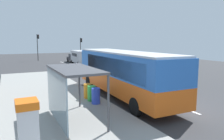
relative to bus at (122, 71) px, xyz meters
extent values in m
cube|color=#38383A|center=(1.71, 10.99, -1.86)|extent=(56.00, 92.00, 0.04)
cube|color=#999993|center=(-4.69, -1.01, -1.75)|extent=(6.20, 30.00, 0.18)
cube|color=silver|center=(1.96, -4.01, -1.84)|extent=(0.16, 2.20, 0.01)
cube|color=silver|center=(1.96, 0.99, -1.84)|extent=(0.16, 2.20, 0.01)
cube|color=silver|center=(1.96, 5.99, -1.84)|extent=(0.16, 2.20, 0.01)
cube|color=silver|center=(1.96, 10.99, -1.84)|extent=(0.16, 2.20, 0.01)
cube|color=silver|center=(1.96, 15.99, -1.84)|extent=(0.16, 2.20, 0.01)
cube|color=silver|center=(1.96, 20.99, -1.84)|extent=(0.16, 2.20, 0.01)
cube|color=silver|center=(1.96, 25.99, -1.84)|extent=(0.16, 2.20, 0.01)
cube|color=orange|center=(0.01, -0.02, -0.77)|extent=(2.87, 11.08, 1.15)
cube|color=blue|center=(0.01, -0.02, 0.53)|extent=(2.87, 11.08, 1.45)
cube|color=silver|center=(0.01, -0.02, 1.31)|extent=(2.74, 10.85, 0.12)
cube|color=black|center=(0.20, 5.43, 0.46)|extent=(2.30, 0.20, 1.22)
cube|color=black|center=(-1.22, -0.48, 0.46)|extent=(0.37, 8.58, 1.10)
cylinder|color=black|center=(-0.99, 3.92, -1.34)|extent=(0.31, 1.01, 1.00)
cylinder|color=black|center=(1.27, 3.84, -1.34)|extent=(0.31, 1.01, 1.00)
cylinder|color=black|center=(-1.24, -3.68, -1.34)|extent=(0.31, 1.01, 1.00)
cylinder|color=black|center=(1.01, -3.76, -1.34)|extent=(0.31, 1.01, 1.00)
cube|color=silver|center=(3.91, 21.12, -0.52)|extent=(2.21, 5.28, 1.96)
cube|color=black|center=(3.91, 21.12, -0.19)|extent=(2.16, 3.20, 0.44)
cylinder|color=black|center=(4.73, 19.08, -1.50)|extent=(0.25, 0.69, 0.68)
cylinder|color=black|center=(2.93, 19.15, -1.50)|extent=(0.25, 0.69, 0.68)
cylinder|color=black|center=(4.89, 23.08, -1.50)|extent=(0.25, 0.69, 0.68)
cylinder|color=black|center=(3.09, 23.15, -1.50)|extent=(0.25, 0.69, 0.68)
cube|color=black|center=(4.01, 25.15, -1.22)|extent=(2.00, 4.48, 0.60)
cube|color=black|center=(4.00, 24.95, -0.62)|extent=(1.69, 2.45, 0.60)
cylinder|color=black|center=(3.26, 26.69, -1.52)|extent=(0.23, 0.65, 0.64)
cylinder|color=black|center=(4.90, 26.61, -1.52)|extent=(0.23, 0.65, 0.64)
cylinder|color=black|center=(3.12, 23.69, -1.52)|extent=(0.23, 0.65, 0.64)
cylinder|color=black|center=(4.76, 23.62, -1.52)|extent=(0.23, 0.65, 0.64)
cube|color=silver|center=(-6.68, -5.87, -0.81)|extent=(0.60, 0.70, 1.70)
cube|color=orange|center=(-6.68, -5.87, 0.16)|extent=(0.66, 0.76, 0.24)
cube|color=black|center=(-6.37, -5.87, -0.54)|extent=(0.03, 0.36, 0.44)
cylinder|color=blue|center=(-2.49, -1.22, -1.19)|extent=(0.52, 0.52, 0.95)
cylinder|color=green|center=(-2.49, -0.52, -1.19)|extent=(0.52, 0.52, 0.95)
cylinder|color=orange|center=(-2.49, 0.18, -1.19)|extent=(0.52, 0.52, 0.95)
cylinder|color=#2D2D2D|center=(7.11, 30.62, 0.43)|extent=(0.14, 0.14, 4.55)
cube|color=black|center=(7.33, 30.62, 2.21)|extent=(0.24, 0.28, 0.84)
sphere|color=red|center=(7.45, 30.62, 2.49)|extent=(0.16, 0.16, 0.16)
sphere|color=#3C2C03|center=(7.45, 30.62, 2.21)|extent=(0.16, 0.16, 0.16)
sphere|color=black|center=(7.45, 30.62, 1.93)|extent=(0.16, 0.16, 0.16)
cylinder|color=#2D2D2D|center=(-1.49, 31.42, 0.77)|extent=(0.14, 0.14, 5.23)
cube|color=black|center=(-1.27, 31.42, 2.89)|extent=(0.24, 0.28, 0.84)
sphere|color=red|center=(-1.15, 31.42, 3.17)|extent=(0.16, 0.16, 0.16)
sphere|color=#3C2C03|center=(-1.15, 31.42, 2.89)|extent=(0.16, 0.16, 0.16)
sphere|color=black|center=(-1.15, 31.42, 2.61)|extent=(0.16, 0.16, 0.16)
cube|color=#4C4C51|center=(-4.39, -3.23, 0.79)|extent=(1.80, 4.00, 0.10)
cube|color=#8CA5B2|center=(-5.24, -3.23, -0.41)|extent=(0.06, 3.80, 2.30)
cylinder|color=#4C4C51|center=(-3.54, -5.13, -0.44)|extent=(0.10, 0.10, 2.44)
cylinder|color=#4C4C51|center=(-3.54, -1.33, -0.44)|extent=(0.10, 0.10, 2.44)
camera|label=1|loc=(-7.16, -12.66, 2.09)|focal=33.84mm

